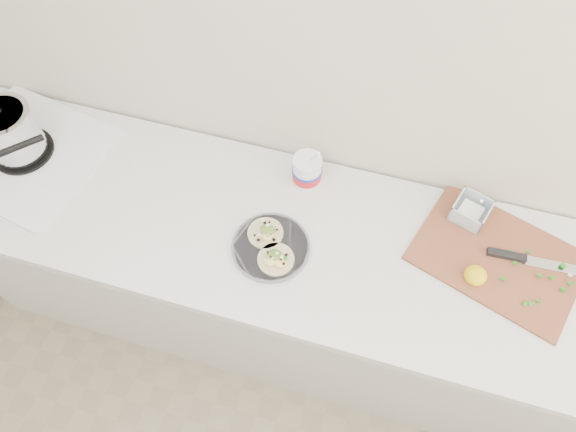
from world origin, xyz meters
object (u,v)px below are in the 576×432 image
(stove, at_px, (15,139))
(taco_plate, at_px, (271,246))
(tub, at_px, (308,170))
(cutboard, at_px, (497,251))

(stove, bearing_deg, taco_plate, 3.56)
(stove, xyz_separation_m, taco_plate, (0.98, -0.12, -0.07))
(stove, xyz_separation_m, tub, (1.03, 0.17, -0.02))
(taco_plate, bearing_deg, cutboard, 14.71)
(stove, bearing_deg, tub, 20.09)
(tub, bearing_deg, cutboard, -9.13)
(taco_plate, distance_m, cutboard, 0.73)
(stove, bearing_deg, cutboard, 12.79)
(taco_plate, xyz_separation_m, tub, (0.04, 0.29, 0.05))
(taco_plate, bearing_deg, tub, 81.38)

